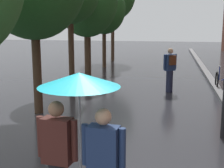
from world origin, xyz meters
name	(u,v)px	position (x,y,z in m)	size (l,w,h in m)	color
kerb_strip	(216,87)	(3.20, 10.00, 0.06)	(0.30, 36.00, 0.12)	slate
street_tree_3	(87,1)	(-2.60, 11.64, 3.62)	(2.90, 2.90, 5.35)	#473323
street_tree_4	(104,9)	(-2.50, 15.09, 3.35)	(2.46, 2.46, 4.80)	#473323
couple_under_umbrella	(80,128)	(0.19, 0.44, 1.35)	(1.23, 1.05, 2.08)	black
pedestrian_walking_midground	(170,69)	(1.33, 8.99, 0.90)	(0.49, 0.45, 1.69)	#1E233D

